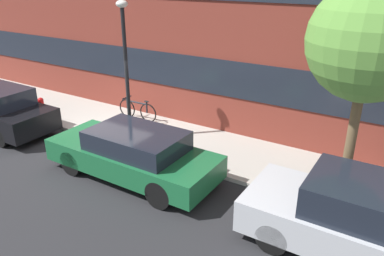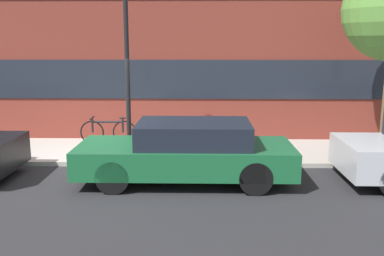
# 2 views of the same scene
# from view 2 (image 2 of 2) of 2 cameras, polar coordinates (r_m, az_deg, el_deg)

# --- Properties ---
(ground_plane) EXTENTS (56.00, 56.00, 0.00)m
(ground_plane) POSITION_cam_2_polar(r_m,az_deg,el_deg) (10.41, -13.71, -5.02)
(ground_plane) COLOR #232326
(sidewalk_strip) EXTENTS (28.00, 2.52, 0.11)m
(sidewalk_strip) POSITION_cam_2_polar(r_m,az_deg,el_deg) (11.57, -12.15, -3.01)
(sidewalk_strip) COLOR #A8A399
(sidewalk_strip) RESTS_ON ground_plane
(parked_car_green) EXTENTS (4.44, 1.69, 1.28)m
(parked_car_green) POSITION_cam_2_polar(r_m,az_deg,el_deg) (8.88, -0.60, -3.17)
(parked_car_green) COLOR #195B33
(parked_car_green) RESTS_ON ground_plane
(bicycle) EXTENTS (1.55, 0.44, 0.75)m
(bicycle) POSITION_cam_2_polar(r_m,az_deg,el_deg) (11.99, -11.13, -0.35)
(bicycle) COLOR black
(bicycle) RESTS_ON sidewalk_strip
(lamp_post) EXTENTS (0.32, 0.32, 4.01)m
(lamp_post) POSITION_cam_2_polar(r_m,az_deg,el_deg) (10.32, -8.69, 9.85)
(lamp_post) COLOR black
(lamp_post) RESTS_ON sidewalk_strip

